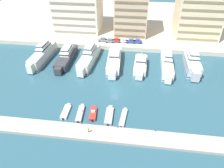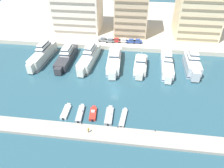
# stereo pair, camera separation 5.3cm
# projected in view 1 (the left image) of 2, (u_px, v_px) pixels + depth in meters

# --- Properties ---
(ground_plane) EXTENTS (400.00, 400.00, 0.00)m
(ground_plane) POSITION_uv_depth(u_px,v_px,m) (115.00, 91.00, 72.74)
(ground_plane) COLOR #285160
(quay_promenade) EXTENTS (180.00, 70.00, 1.88)m
(quay_promenade) POSITION_uv_depth(u_px,v_px,m) (128.00, 20.00, 123.24)
(quay_promenade) COLOR beige
(quay_promenade) RESTS_ON ground
(pier_dock) EXTENTS (120.00, 5.21, 0.86)m
(pier_dock) POSITION_uv_depth(u_px,v_px,m) (106.00, 134.00, 57.36)
(pier_dock) COLOR #9E998E
(pier_dock) RESTS_ON ground
(yacht_ivory_far_left) EXTENTS (5.50, 21.68, 8.80)m
(yacht_ivory_far_left) POSITION_uv_depth(u_px,v_px,m) (43.00, 54.00, 87.73)
(yacht_ivory_far_left) COLOR silver
(yacht_ivory_far_left) RESTS_ON ground
(yacht_charcoal_left) EXTENTS (4.69, 21.30, 7.35)m
(yacht_charcoal_left) POSITION_uv_depth(u_px,v_px,m) (66.00, 57.00, 87.70)
(yacht_charcoal_left) COLOR #333338
(yacht_charcoal_left) RESTS_ON ground
(yacht_ivory_mid_left) EXTENTS (6.03, 22.59, 8.63)m
(yacht_ivory_mid_left) POSITION_uv_depth(u_px,v_px,m) (89.00, 57.00, 86.57)
(yacht_ivory_mid_left) COLOR silver
(yacht_ivory_mid_left) RESTS_ON ground
(yacht_white_center_left) EXTENTS (5.69, 21.54, 7.15)m
(yacht_white_center_left) POSITION_uv_depth(u_px,v_px,m) (114.00, 60.00, 85.13)
(yacht_white_center_left) COLOR white
(yacht_white_center_left) RESTS_ON ground
(yacht_ivory_center) EXTENTS (5.13, 15.42, 6.42)m
(yacht_ivory_center) POSITION_uv_depth(u_px,v_px,m) (140.00, 65.00, 82.74)
(yacht_ivory_center) COLOR silver
(yacht_ivory_center) RESTS_ON ground
(yacht_white_center_right) EXTENTS (4.59, 21.32, 8.08)m
(yacht_white_center_right) POSITION_uv_depth(u_px,v_px,m) (167.00, 63.00, 82.95)
(yacht_white_center_right) COLOR white
(yacht_white_center_right) RESTS_ON ground
(yacht_silver_mid_right) EXTENTS (5.03, 16.48, 8.84)m
(yacht_silver_mid_right) POSITION_uv_depth(u_px,v_px,m) (192.00, 64.00, 81.76)
(yacht_silver_mid_right) COLOR silver
(yacht_silver_mid_right) RESTS_ON ground
(motorboat_white_far_left) EXTENTS (1.87, 6.68, 0.86)m
(motorboat_white_far_left) POSITION_uv_depth(u_px,v_px,m) (66.00, 112.00, 64.35)
(motorboat_white_far_left) COLOR white
(motorboat_white_far_left) RESTS_ON ground
(motorboat_grey_left) EXTENTS (2.06, 7.62, 1.40)m
(motorboat_grey_left) POSITION_uv_depth(u_px,v_px,m) (80.00, 113.00, 63.64)
(motorboat_grey_left) COLOR #9EA3A8
(motorboat_grey_left) RESTS_ON ground
(motorboat_red_mid_left) EXTENTS (2.32, 6.11, 1.51)m
(motorboat_red_mid_left) POSITION_uv_depth(u_px,v_px,m) (93.00, 114.00, 63.59)
(motorboat_red_mid_left) COLOR red
(motorboat_red_mid_left) RESTS_ON ground
(motorboat_grey_center_left) EXTENTS (2.32, 7.91, 1.25)m
(motorboat_grey_center_left) POSITION_uv_depth(u_px,v_px,m) (109.00, 115.00, 62.98)
(motorboat_grey_center_left) COLOR #9EA3A8
(motorboat_grey_center_left) RESTS_ON ground
(motorboat_grey_center) EXTENTS (2.13, 7.99, 0.84)m
(motorboat_grey_center) POSITION_uv_depth(u_px,v_px,m) (123.00, 118.00, 62.37)
(motorboat_grey_center) COLOR #9EA3A8
(motorboat_grey_center) RESTS_ON ground
(car_grey_far_left) EXTENTS (4.17, 2.05, 1.80)m
(car_grey_far_left) POSITION_uv_depth(u_px,v_px,m) (103.00, 39.00, 98.79)
(car_grey_far_left) COLOR slate
(car_grey_far_left) RESTS_ON quay_promenade
(car_grey_left) EXTENTS (4.16, 2.04, 1.80)m
(car_grey_left) POSITION_uv_depth(u_px,v_px,m) (110.00, 40.00, 97.93)
(car_grey_left) COLOR slate
(car_grey_left) RESTS_ON quay_promenade
(car_red_mid_left) EXTENTS (4.16, 2.04, 1.80)m
(car_red_mid_left) POSITION_uv_depth(u_px,v_px,m) (116.00, 40.00, 98.15)
(car_red_mid_left) COLOR red
(car_red_mid_left) RESTS_ON quay_promenade
(car_white_center_left) EXTENTS (4.20, 2.12, 1.80)m
(car_white_center_left) POSITION_uv_depth(u_px,v_px,m) (123.00, 40.00, 97.95)
(car_white_center_left) COLOR white
(car_white_center_left) RESTS_ON quay_promenade
(car_blue_center) EXTENTS (4.20, 2.13, 1.80)m
(car_blue_center) POSITION_uv_depth(u_px,v_px,m) (131.00, 41.00, 97.42)
(car_blue_center) COLOR #28428E
(car_blue_center) RESTS_ON quay_promenade
(car_blue_center_right) EXTENTS (4.12, 1.96, 1.80)m
(car_blue_center_right) POSITION_uv_depth(u_px,v_px,m) (138.00, 41.00, 97.25)
(car_blue_center_right) COLOR #28428E
(car_blue_center_right) RESTS_ON quay_promenade
(apartment_block_far_left) EXTENTS (22.34, 17.50, 25.64)m
(apartment_block_far_left) POSITION_uv_depth(u_px,v_px,m) (77.00, 5.00, 104.43)
(apartment_block_far_left) COLOR silver
(apartment_block_far_left) RESTS_ON quay_promenade
(apartment_block_left) EXTENTS (15.18, 15.40, 26.43)m
(apartment_block_left) POSITION_uv_depth(u_px,v_px,m) (132.00, 7.00, 99.92)
(apartment_block_left) COLOR #C6AD89
(apartment_block_left) RESTS_ON quay_promenade
(apartment_block_mid_left) EXTENTS (19.66, 17.71, 21.75)m
(apartment_block_mid_left) POSITION_uv_depth(u_px,v_px,m) (198.00, 14.00, 99.15)
(apartment_block_mid_left) COLOR beige
(apartment_block_mid_left) RESTS_ON quay_promenade
(pedestrian_near_edge) EXTENTS (0.41, 0.62, 1.73)m
(pedestrian_near_edge) POSITION_uv_depth(u_px,v_px,m) (88.00, 130.00, 56.77)
(pedestrian_near_edge) COLOR #7A6B56
(pedestrian_near_edge) RESTS_ON pier_dock
(bollard_west) EXTENTS (0.20, 0.20, 0.61)m
(bollard_west) POSITION_uv_depth(u_px,v_px,m) (82.00, 123.00, 59.52)
(bollard_west) COLOR #2D2D33
(bollard_west) RESTS_ON pier_dock
(bollard_west_mid) EXTENTS (0.20, 0.20, 0.61)m
(bollard_west_mid) POSITION_uv_depth(u_px,v_px,m) (118.00, 127.00, 58.51)
(bollard_west_mid) COLOR #2D2D33
(bollard_west_mid) RESTS_ON pier_dock
(bollard_east_mid) EXTENTS (0.20, 0.20, 0.61)m
(bollard_east_mid) POSITION_uv_depth(u_px,v_px,m) (155.00, 130.00, 57.50)
(bollard_east_mid) COLOR #2D2D33
(bollard_east_mid) RESTS_ON pier_dock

